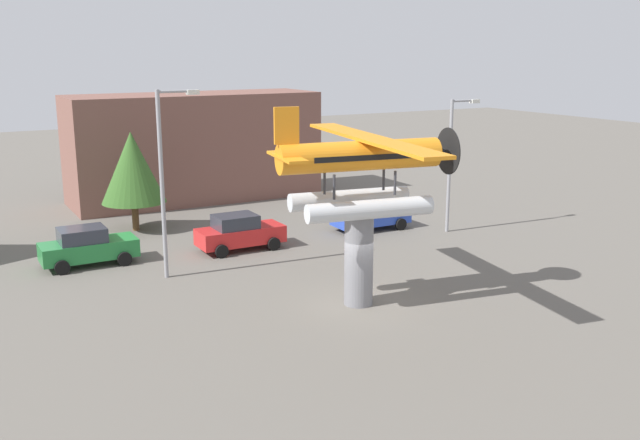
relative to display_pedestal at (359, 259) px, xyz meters
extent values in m
plane|color=#605B54|center=(0.00, 0.00, -1.79)|extent=(140.00, 140.00, 0.00)
cylinder|color=slate|center=(0.00, 0.00, 0.00)|extent=(1.10, 1.10, 3.58)
cylinder|color=silver|center=(-0.17, -0.99, 2.14)|extent=(4.85, 1.48, 0.70)
cylinder|color=#333338|center=(1.10, -0.69, 2.94)|extent=(0.12, 0.12, 0.90)
cylinder|color=#333338|center=(-1.27, -0.29, 2.94)|extent=(0.12, 0.12, 0.90)
cylinder|color=silver|center=(0.17, 0.99, 2.14)|extent=(4.85, 1.48, 0.70)
cylinder|color=#333338|center=(1.27, 0.29, 2.94)|extent=(0.12, 0.12, 0.90)
cylinder|color=#333338|center=(-1.10, 0.69, 2.94)|extent=(0.12, 0.12, 0.90)
cylinder|color=orange|center=(0.00, 0.00, 3.94)|extent=(6.30, 2.11, 1.10)
cube|color=black|center=(0.20, -0.03, 3.94)|extent=(4.47, 1.84, 0.20)
cone|color=#262628|center=(3.21, -0.54, 3.94)|extent=(0.84, 0.98, 0.88)
cylinder|color=black|center=(3.60, -0.60, 3.94)|extent=(0.34, 1.78, 1.80)
cube|color=orange|center=(0.39, -0.07, 4.55)|extent=(2.80, 10.44, 0.12)
cube|color=orange|center=(-2.76, 0.46, 4.04)|extent=(1.15, 2.88, 0.10)
cube|color=orange|center=(-2.76, 0.46, 5.14)|extent=(0.91, 0.27, 1.30)
cube|color=#237A38|center=(-7.90, 10.25, -1.07)|extent=(4.20, 1.70, 0.80)
cube|color=#2D333D|center=(-8.15, 10.25, -0.35)|extent=(2.00, 1.56, 0.64)
cylinder|color=black|center=(-6.55, 9.35, -1.47)|extent=(0.64, 0.22, 0.64)
cylinder|color=black|center=(-6.55, 11.15, -1.47)|extent=(0.64, 0.22, 0.64)
cylinder|color=black|center=(-9.25, 9.35, -1.47)|extent=(0.64, 0.22, 0.64)
cylinder|color=black|center=(-9.25, 11.15, -1.47)|extent=(0.64, 0.22, 0.64)
cube|color=red|center=(-0.91, 9.28, -1.07)|extent=(4.20, 1.70, 0.80)
cube|color=#2D333D|center=(-1.16, 9.28, -0.35)|extent=(2.00, 1.56, 0.64)
cylinder|color=black|center=(0.44, 8.38, -1.47)|extent=(0.64, 0.22, 0.64)
cylinder|color=black|center=(0.44, 10.18, -1.47)|extent=(0.64, 0.22, 0.64)
cylinder|color=black|center=(-2.26, 8.38, -1.47)|extent=(0.64, 0.22, 0.64)
cylinder|color=black|center=(-2.26, 10.18, -1.47)|extent=(0.64, 0.22, 0.64)
cube|color=#2847B7|center=(6.82, 9.54, -1.07)|extent=(4.20, 1.70, 0.80)
cube|color=#2D333D|center=(6.57, 9.54, -0.35)|extent=(2.00, 1.56, 0.64)
cylinder|color=black|center=(8.17, 8.64, -1.47)|extent=(0.64, 0.22, 0.64)
cylinder|color=black|center=(8.17, 10.44, -1.47)|extent=(0.64, 0.22, 0.64)
cylinder|color=black|center=(5.47, 8.64, -1.47)|extent=(0.64, 0.22, 0.64)
cylinder|color=black|center=(5.47, 10.44, -1.47)|extent=(0.64, 0.22, 0.64)
cylinder|color=gray|center=(-5.42, 6.79, 2.18)|extent=(0.18, 0.18, 7.95)
cylinder|color=gray|center=(-4.62, 6.79, 6.06)|extent=(1.60, 0.12, 0.12)
cube|color=silver|center=(-3.92, 6.79, 6.01)|extent=(0.50, 0.28, 0.20)
cylinder|color=gray|center=(10.13, 7.16, 1.72)|extent=(0.18, 0.18, 7.02)
cylinder|color=gray|center=(10.93, 7.16, 5.13)|extent=(1.60, 0.12, 0.12)
cube|color=silver|center=(11.63, 7.16, 5.08)|extent=(0.50, 0.28, 0.20)
cube|color=brown|center=(1.39, 22.00, 1.61)|extent=(15.75, 5.23, 6.80)
cylinder|color=brown|center=(-4.36, 15.56, -1.01)|extent=(0.36, 0.36, 1.55)
cone|color=#335B23|center=(-4.36, 15.56, 1.65)|extent=(3.40, 3.40, 3.78)
camera|label=1|loc=(-13.94, -21.89, 7.73)|focal=40.07mm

